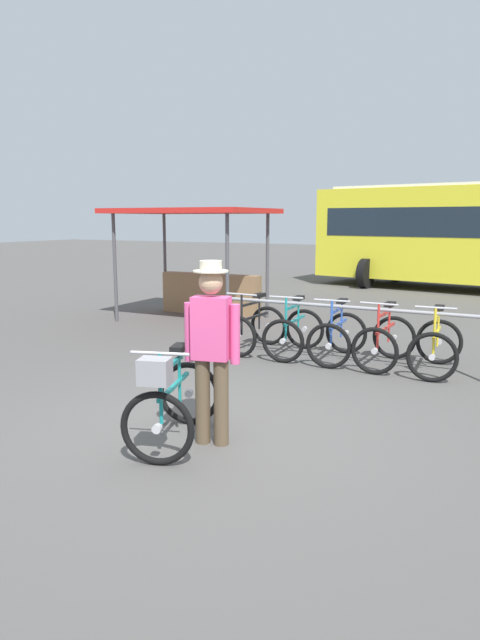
% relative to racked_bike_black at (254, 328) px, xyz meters
% --- Properties ---
extents(ground_plane, '(80.00, 80.00, 0.00)m').
position_rel_racked_bike_black_xyz_m(ground_plane, '(1.17, -3.29, -0.37)').
color(ground_plane, '#514F4C').
extents(bike_rack_rail, '(3.91, 0.09, 0.88)m').
position_rel_racked_bike_black_xyz_m(bike_rack_rail, '(1.50, -0.19, 0.32)').
color(bike_rack_rail, '#99999E').
rests_on(bike_rack_rail, ground).
extents(racked_bike_black, '(0.71, 1.15, 0.98)m').
position_rel_racked_bike_black_xyz_m(racked_bike_black, '(0.00, 0.00, 0.00)').
color(racked_bike_black, black).
rests_on(racked_bike_black, ground).
extents(racked_bike_teal, '(0.72, 1.15, 0.98)m').
position_rel_racked_bike_black_xyz_m(racked_bike_teal, '(0.70, -0.01, 0.00)').
color(racked_bike_teal, black).
rests_on(racked_bike_teal, ground).
extents(racked_bike_blue, '(0.72, 1.15, 0.98)m').
position_rel_racked_bike_black_xyz_m(racked_bike_blue, '(1.40, -0.01, -0.00)').
color(racked_bike_blue, black).
rests_on(racked_bike_blue, ground).
extents(racked_bike_red, '(0.69, 1.12, 0.97)m').
position_rel_racked_bike_black_xyz_m(racked_bike_red, '(2.10, -0.02, -0.00)').
color(racked_bike_red, black).
rests_on(racked_bike_red, ground).
extents(racked_bike_yellow, '(0.73, 1.15, 0.98)m').
position_rel_racked_bike_black_xyz_m(racked_bike_yellow, '(2.80, -0.02, -0.00)').
color(racked_bike_yellow, black).
rests_on(racked_bike_yellow, ground).
extents(featured_bicycle, '(0.95, 1.25, 0.97)m').
position_rel_racked_bike_black_xyz_m(featured_bicycle, '(1.07, -3.87, 0.08)').
color(featured_bicycle, black).
rests_on(featured_bicycle, ground).
extents(person_with_featured_bike, '(0.52, 0.32, 1.72)m').
position_rel_racked_bike_black_xyz_m(person_with_featured_bike, '(1.36, -3.64, 0.58)').
color(person_with_featured_bike, brown).
rests_on(person_with_featured_bike, ground).
extents(market_stall, '(3.13, 2.34, 2.30)m').
position_rel_racked_bike_black_xyz_m(market_stall, '(-2.43, 2.37, 1.03)').
color(market_stall, '#4C4C51').
rests_on(market_stall, ground).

